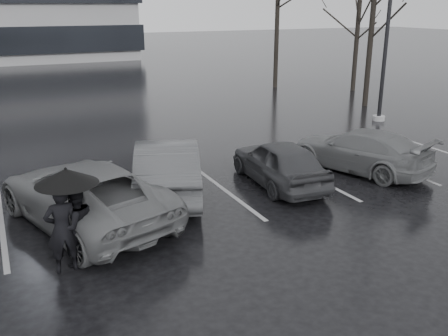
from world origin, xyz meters
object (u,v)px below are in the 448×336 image
(tree_east, at_px, (372,22))
(tree_ne, at_px, (358,29))
(car_west_a, at_px, (167,167))
(lamp_post, at_px, (389,17))
(pedestrian_right, at_px, (76,226))
(pedestrian_left, at_px, (62,229))
(car_main, at_px, (279,162))
(car_west_b, at_px, (84,194))
(car_east, at_px, (359,150))
(tree_north, at_px, (277,14))

(tree_east, height_order, tree_ne, tree_east)
(car_west_a, relative_size, lamp_post, 0.48)
(pedestrian_right, bearing_deg, lamp_post, -171.83)
(pedestrian_left, height_order, lamp_post, lamp_post)
(car_main, xyz_separation_m, tree_ne, (12.33, 11.95, 2.86))
(car_main, bearing_deg, car_west_a, -7.58)
(car_main, bearing_deg, lamp_post, -143.86)
(pedestrian_left, bearing_deg, lamp_post, -154.45)
(pedestrian_right, height_order, tree_ne, tree_ne)
(car_west_b, height_order, tree_east, tree_east)
(car_west_b, distance_m, lamp_post, 15.00)
(car_main, bearing_deg, tree_ne, -131.70)
(pedestrian_right, bearing_deg, car_west_a, -153.80)
(car_west_b, bearing_deg, tree_ne, -162.89)
(pedestrian_right, bearing_deg, tree_east, -166.43)
(car_west_b, bearing_deg, car_east, 164.90)
(lamp_post, bearing_deg, pedestrian_right, -152.40)
(pedestrian_right, distance_m, tree_north, 22.88)
(car_east, distance_m, tree_north, 16.46)
(car_west_b, relative_size, lamp_post, 0.54)
(pedestrian_right, relative_size, tree_north, 0.19)
(car_west_a, bearing_deg, car_west_b, 41.10)
(tree_east, distance_m, tree_ne, 4.74)
(lamp_post, height_order, tree_north, lamp_post)
(car_west_a, xyz_separation_m, car_east, (5.89, -0.59, -0.11))
(car_east, relative_size, pedestrian_left, 2.56)
(tree_east, xyz_separation_m, tree_ne, (2.50, 4.00, -0.50))
(car_main, bearing_deg, tree_east, -136.84)
(car_west_b, distance_m, pedestrian_right, 2.00)
(pedestrian_left, xyz_separation_m, tree_ne, (18.47, 14.33, 2.65))
(car_west_b, bearing_deg, car_west_a, -175.39)
(car_main, height_order, car_west_b, car_west_b)
(car_west_a, xyz_separation_m, pedestrian_right, (-2.82, -2.88, 0.06))
(car_west_b, height_order, tree_ne, tree_ne)
(pedestrian_right, distance_m, tree_ne, 23.23)
(pedestrian_right, distance_m, lamp_post, 16.21)
(tree_ne, bearing_deg, pedestrian_right, -142.05)
(tree_east, bearing_deg, pedestrian_right, -147.00)
(pedestrian_right, bearing_deg, car_east, 175.31)
(car_main, distance_m, tree_east, 13.07)
(car_main, xyz_separation_m, pedestrian_right, (-5.87, -2.25, 0.16))
(car_main, distance_m, car_east, 2.84)
(car_west_b, height_order, pedestrian_right, pedestrian_right)
(car_main, height_order, car_east, car_main)
(car_main, bearing_deg, car_east, -174.88)
(car_west_a, relative_size, pedestrian_right, 2.81)
(pedestrian_left, distance_m, pedestrian_right, 0.31)
(car_west_a, xyz_separation_m, tree_north, (11.88, 14.31, 3.50))
(car_east, distance_m, tree_east, 11.07)
(car_main, distance_m, tree_north, 17.73)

